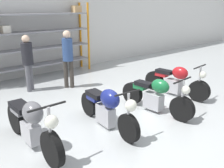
{
  "coord_description": "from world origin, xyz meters",
  "views": [
    {
      "loc": [
        -3.72,
        -3.86,
        2.49
      ],
      "look_at": [
        0.0,
        0.4,
        0.7
      ],
      "focal_mm": 40.0,
      "sensor_mm": 36.0,
      "label": 1
    }
  ],
  "objects_px": {
    "motorcycle_blue": "(107,107)",
    "motorcycle_red": "(176,81)",
    "person_near_rack": "(28,59)",
    "person_browsing": "(68,55)",
    "shelving_rack": "(32,39)",
    "motorcycle_grey": "(31,123)",
    "motorcycle_green": "(156,96)"
  },
  "relations": [
    {
      "from": "motorcycle_grey",
      "to": "person_near_rack",
      "type": "xyz_separation_m",
      "value": [
        1.31,
        3.1,
        0.51
      ]
    },
    {
      "from": "motorcycle_blue",
      "to": "person_near_rack",
      "type": "relative_size",
      "value": 1.22
    },
    {
      "from": "shelving_rack",
      "to": "motorcycle_grey",
      "type": "bearing_deg",
      "value": -115.37
    },
    {
      "from": "motorcycle_grey",
      "to": "motorcycle_blue",
      "type": "bearing_deg",
      "value": 79.18
    },
    {
      "from": "motorcycle_blue",
      "to": "person_browsing",
      "type": "relative_size",
      "value": 1.15
    },
    {
      "from": "motorcycle_green",
      "to": "motorcycle_red",
      "type": "bearing_deg",
      "value": 102.39
    },
    {
      "from": "motorcycle_green",
      "to": "person_browsing",
      "type": "distance_m",
      "value": 3.13
    },
    {
      "from": "shelving_rack",
      "to": "person_near_rack",
      "type": "distance_m",
      "value": 1.56
    },
    {
      "from": "motorcycle_red",
      "to": "person_browsing",
      "type": "xyz_separation_m",
      "value": [
        -1.93,
        2.62,
        0.64
      ]
    },
    {
      "from": "motorcycle_grey",
      "to": "motorcycle_red",
      "type": "height_order",
      "value": "motorcycle_grey"
    },
    {
      "from": "shelving_rack",
      "to": "motorcycle_grey",
      "type": "distance_m",
      "value": 4.94
    },
    {
      "from": "person_browsing",
      "to": "person_near_rack",
      "type": "relative_size",
      "value": 1.06
    },
    {
      "from": "motorcycle_red",
      "to": "person_browsing",
      "type": "height_order",
      "value": "person_browsing"
    },
    {
      "from": "motorcycle_grey",
      "to": "person_browsing",
      "type": "xyz_separation_m",
      "value": [
        2.37,
        2.58,
        0.57
      ]
    },
    {
      "from": "motorcycle_red",
      "to": "person_near_rack",
      "type": "distance_m",
      "value": 4.37
    },
    {
      "from": "motorcycle_blue",
      "to": "motorcycle_green",
      "type": "height_order",
      "value": "motorcycle_blue"
    },
    {
      "from": "shelving_rack",
      "to": "motorcycle_green",
      "type": "height_order",
      "value": "shelving_rack"
    },
    {
      "from": "person_near_rack",
      "to": "motorcycle_green",
      "type": "bearing_deg",
      "value": 164.12
    },
    {
      "from": "motorcycle_red",
      "to": "person_near_rack",
      "type": "relative_size",
      "value": 1.21
    },
    {
      "from": "motorcycle_green",
      "to": "person_near_rack",
      "type": "relative_size",
      "value": 1.22
    },
    {
      "from": "shelving_rack",
      "to": "motorcycle_red",
      "type": "height_order",
      "value": "shelving_rack"
    },
    {
      "from": "motorcycle_grey",
      "to": "motorcycle_blue",
      "type": "height_order",
      "value": "motorcycle_grey"
    },
    {
      "from": "motorcycle_blue",
      "to": "motorcycle_red",
      "type": "height_order",
      "value": "motorcycle_blue"
    },
    {
      "from": "person_near_rack",
      "to": "person_browsing",
      "type": "bearing_deg",
      "value": -156.7
    },
    {
      "from": "person_near_rack",
      "to": "motorcycle_red",
      "type": "bearing_deg",
      "value": -177.01
    },
    {
      "from": "shelving_rack",
      "to": "motorcycle_green",
      "type": "relative_size",
      "value": 2.13
    },
    {
      "from": "motorcycle_grey",
      "to": "motorcycle_green",
      "type": "bearing_deg",
      "value": 81.74
    },
    {
      "from": "motorcycle_green",
      "to": "motorcycle_red",
      "type": "distance_m",
      "value": 1.42
    },
    {
      "from": "motorcycle_grey",
      "to": "motorcycle_green",
      "type": "relative_size",
      "value": 1.04
    },
    {
      "from": "person_near_rack",
      "to": "shelving_rack",
      "type": "bearing_deg",
      "value": -71.37
    },
    {
      "from": "motorcycle_green",
      "to": "person_near_rack",
      "type": "distance_m",
      "value": 3.92
    },
    {
      "from": "shelving_rack",
      "to": "person_browsing",
      "type": "height_order",
      "value": "shelving_rack"
    }
  ]
}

